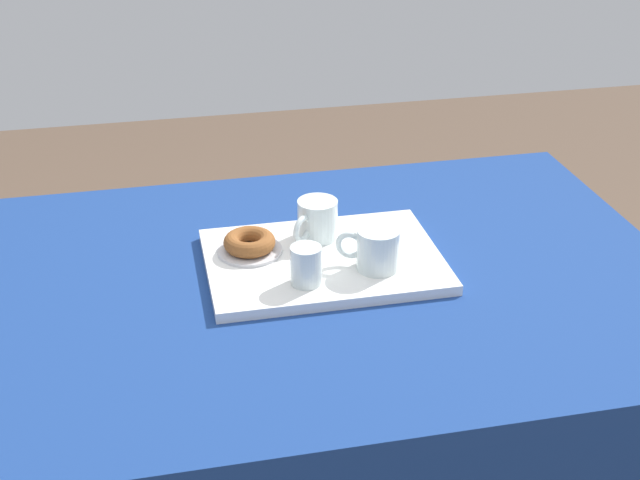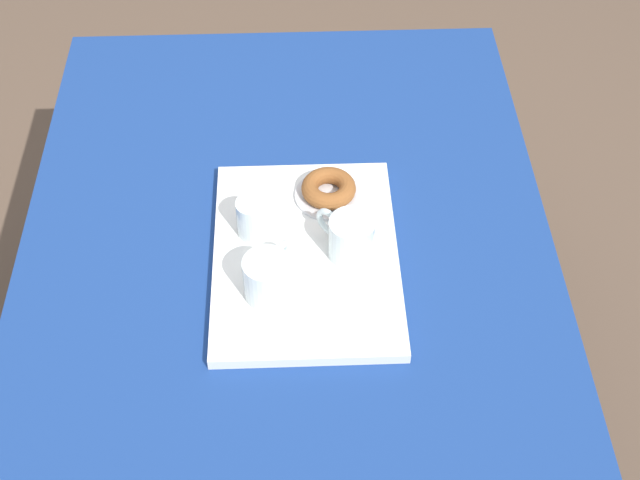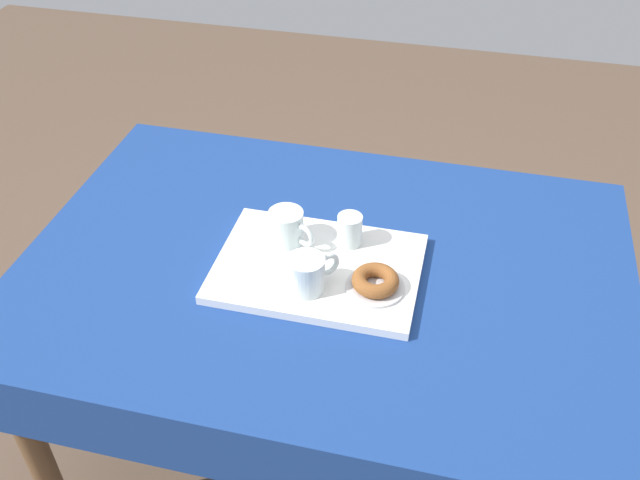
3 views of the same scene
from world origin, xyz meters
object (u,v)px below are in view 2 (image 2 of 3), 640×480
Objects in this scene: dining_table at (288,286)px; serving_tray at (306,256)px; sugar_donut_left at (329,188)px; tea_mug_left at (351,238)px; water_glass_near at (253,219)px; donut_plate_left at (329,196)px; tea_mug_right at (268,278)px.

serving_tray reaches higher than dining_table.
tea_mug_left is at bearing 12.80° from sugar_donut_left.
water_glass_near is at bearing -58.52° from sugar_donut_left.
donut_plate_left is (-0.14, 0.05, 0.01)m from serving_tray.
water_glass_near is 0.73× the size of sugar_donut_left.
donut_plate_left is at bearing 153.77° from tea_mug_right.
water_glass_near is at bearing -58.52° from donut_plate_left.
sugar_donut_left reaches higher than serving_tray.
serving_tray is 3.89× the size of tea_mug_right.
tea_mug_left is at bearing 83.46° from dining_table.
serving_tray is at bearing -92.90° from tea_mug_left.
water_glass_near reaches higher than sugar_donut_left.
dining_table is at bearing -104.83° from serving_tray.
sugar_donut_left is at bearing 0.00° from donut_plate_left.
donut_plate_left is at bearing 0.00° from sugar_donut_left.
dining_table is 13.58× the size of sugar_donut_left.
sugar_donut_left reaches higher than donut_plate_left.
tea_mug_left is 0.88× the size of tea_mug_right.
donut_plate_left is at bearing -167.20° from tea_mug_left.
serving_tray is at bearing 75.17° from dining_table.
water_glass_near reaches higher than dining_table.
serving_tray is 0.15m from donut_plate_left.
sugar_donut_left is (-0.23, 0.12, -0.02)m from tea_mug_right.
tea_mug_right is at bearing -17.81° from dining_table.
sugar_donut_left reaches higher than dining_table.
tea_mug_right is at bearing -26.23° from sugar_donut_left.
tea_mug_right is 0.26m from sugar_donut_left.
serving_tray is at bearing -18.70° from donut_plate_left.
dining_table is 10.86× the size of donut_plate_left.
dining_table is 11.86× the size of tea_mug_right.
tea_mug_left is 0.17m from tea_mug_right.
water_glass_near reaches higher than serving_tray.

